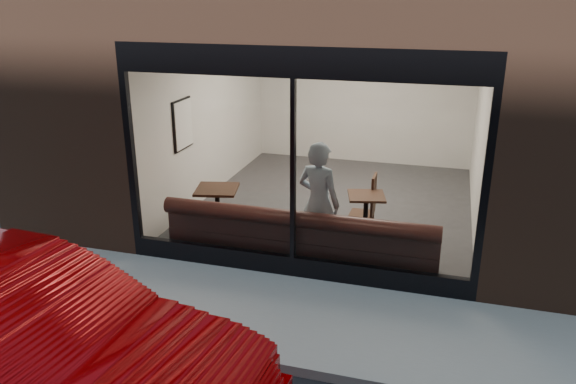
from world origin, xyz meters
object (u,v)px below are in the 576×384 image
(cafe_table_right, at_px, (366,196))
(cafe_chair_right, at_px, (361,214))
(banquette, at_px, (300,249))
(person, at_px, (319,203))
(cafe_table_left, at_px, (217,189))
(parked_car, at_px, (16,352))

(cafe_table_right, bearing_deg, cafe_chair_right, 106.35)
(banquette, distance_m, cafe_chair_right, 1.75)
(banquette, distance_m, cafe_table_right, 1.50)
(cafe_chair_right, bearing_deg, cafe_table_right, 106.53)
(cafe_table_right, bearing_deg, person, -119.44)
(cafe_table_left, bearing_deg, cafe_table_right, 8.92)
(cafe_table_left, xyz_separation_m, cafe_chair_right, (2.30, 0.84, -0.50))
(parked_car, bearing_deg, cafe_chair_right, -18.59)
(cafe_table_right, relative_size, parked_car, 0.12)
(person, relative_size, parked_car, 0.39)
(person, relative_size, cafe_chair_right, 4.72)
(person, bearing_deg, cafe_chair_right, -88.75)
(person, distance_m, cafe_chair_right, 1.65)
(cafe_chair_right, bearing_deg, banquette, 68.46)
(person, bearing_deg, cafe_table_left, -0.30)
(banquette, bearing_deg, cafe_table_left, 154.44)
(cafe_table_right, xyz_separation_m, cafe_chair_right, (-0.13, 0.46, -0.50))
(banquette, xyz_separation_m, cafe_table_left, (-1.65, 0.79, 0.52))
(banquette, xyz_separation_m, person, (0.23, 0.18, 0.70))
(cafe_table_right, bearing_deg, banquette, -123.75)
(cafe_table_right, height_order, cafe_chair_right, cafe_table_right)
(cafe_table_left, xyz_separation_m, cafe_table_right, (2.43, 0.38, 0.00))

